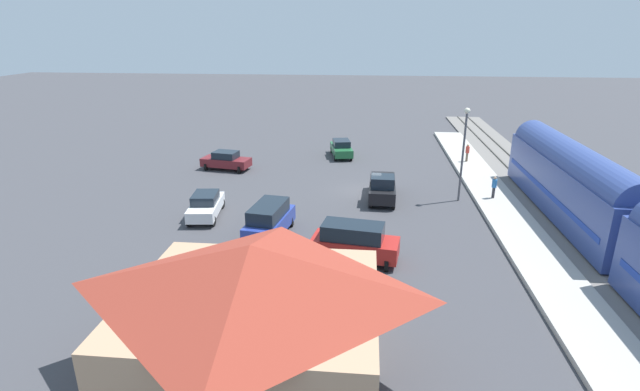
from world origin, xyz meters
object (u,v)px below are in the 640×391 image
(sedan_green, at_px, (341,148))
(pedestrian_waiting_far, at_px, (494,186))
(station_building, at_px, (253,308))
(sedan_maroon, at_px, (226,160))
(suv_blue, at_px, (269,220))
(sedan_white, at_px, (206,205))
(pickup_black, at_px, (382,187))
(pedestrian_on_platform, at_px, (467,152))
(suv_red, at_px, (354,242))
(light_pole_near_platform, at_px, (464,143))

(sedan_green, bearing_deg, pedestrian_waiting_far, 134.77)
(station_building, distance_m, sedan_maroon, 28.71)
(pedestrian_waiting_far, distance_m, suv_blue, 17.70)
(sedan_white, distance_m, pickup_black, 13.35)
(station_building, bearing_deg, pedestrian_on_platform, -113.80)
(suv_red, distance_m, suv_blue, 6.11)
(pickup_black, bearing_deg, pedestrian_on_platform, -127.79)
(sedan_green, bearing_deg, sedan_maroon, 29.18)
(pedestrian_waiting_far, distance_m, light_pole_near_platform, 4.16)
(sedan_green, bearing_deg, suv_red, 94.99)
(station_building, relative_size, pedestrian_on_platform, 5.79)
(station_building, relative_size, sedan_green, 2.08)
(pickup_black, bearing_deg, suv_blue, 46.79)
(sedan_maroon, xyz_separation_m, pickup_black, (-14.37, 6.85, 0.15))
(pedestrian_waiting_far, xyz_separation_m, pickup_black, (8.45, 0.29, -0.25))
(sedan_green, relative_size, pickup_black, 0.87)
(pedestrian_on_platform, xyz_separation_m, suv_blue, (15.75, 18.67, -0.13))
(suv_red, height_order, light_pole_near_platform, light_pole_near_platform)
(sedan_maroon, bearing_deg, sedan_white, 99.44)
(pedestrian_on_platform, relative_size, sedan_maroon, 0.36)
(sedan_white, height_order, light_pole_near_platform, light_pole_near_platform)
(suv_red, distance_m, pickup_black, 10.69)
(pedestrian_waiting_far, xyz_separation_m, suv_blue, (15.75, 8.06, -0.13))
(pedestrian_on_platform, bearing_deg, pickup_black, 52.21)
(suv_blue, relative_size, light_pole_near_platform, 0.72)
(light_pole_near_platform, bearing_deg, suv_red, 54.43)
(station_building, height_order, suv_red, station_building)
(station_building, distance_m, suv_blue, 12.82)
(station_building, distance_m, sedan_green, 33.13)
(suv_red, bearing_deg, pickup_black, -99.95)
(pickup_black, xyz_separation_m, light_pole_near_platform, (-5.88, -0.27, 3.52))
(light_pole_near_platform, bearing_deg, sedan_green, -51.91)
(pedestrian_on_platform, height_order, sedan_green, pedestrian_on_platform)
(station_building, relative_size, suv_blue, 1.93)
(station_building, distance_m, light_pole_near_platform, 23.51)
(pedestrian_on_platform, height_order, suv_blue, suv_blue)
(pedestrian_waiting_far, height_order, suv_red, suv_red)
(sedan_green, bearing_deg, pedestrian_on_platform, 171.62)
(sedan_maroon, xyz_separation_m, light_pole_near_platform, (-20.25, 6.58, 3.67))
(sedan_maroon, distance_m, light_pole_near_platform, 21.60)
(pedestrian_waiting_far, xyz_separation_m, sedan_green, (12.33, -12.42, -0.40))
(sedan_maroon, height_order, suv_red, suv_red)
(suv_blue, bearing_deg, pickup_black, -133.21)
(station_building, height_order, sedan_white, station_building)
(sedan_green, distance_m, light_pole_near_platform, 16.23)
(sedan_white, bearing_deg, pedestrian_waiting_far, -166.05)
(pedestrian_waiting_far, relative_size, suv_blue, 0.33)
(pedestrian_waiting_far, distance_m, suv_red, 14.93)
(station_building, relative_size, pedestrian_waiting_far, 5.79)
(pedestrian_on_platform, distance_m, pickup_black, 13.79)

